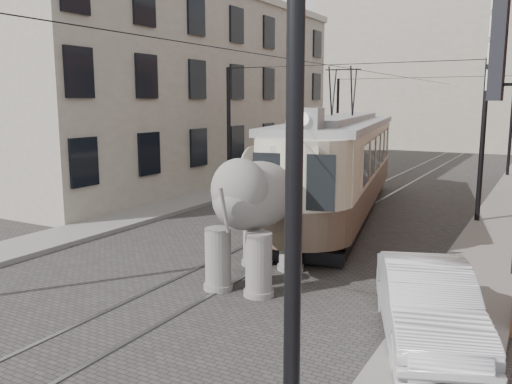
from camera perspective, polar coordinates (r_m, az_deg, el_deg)
The scene contains 10 objects.
ground at distance 17.13m, azimuth 2.41°, elevation -5.51°, with size 120.00×120.00×0.00m, color #3A3836.
tram_rails at distance 17.13m, azimuth 2.41°, elevation -5.47°, with size 1.54×80.00×0.02m, color slate, non-canonical shape.
sidewalk_right at distance 15.48m, azimuth 22.84°, elevation -7.66°, with size 2.00×60.00×0.15m, color slate.
sidewalk_left at distance 20.77m, azimuth -13.83°, elevation -2.85°, with size 2.00×60.00×0.15m, color slate.
stucco_building at distance 30.87m, azimuth -7.59°, elevation 10.57°, with size 7.00×24.00×10.00m, color gray.
distant_block at distance 55.32m, azimuth 21.91°, elevation 11.62°, with size 28.00×10.00×14.00m, color gray.
catenary at distance 21.24m, azimuth 8.11°, elevation 5.58°, with size 11.00×30.20×6.00m, color black, non-canonical shape.
tram at distance 21.25m, azimuth 9.12°, elevation 5.22°, with size 2.99×14.49×5.75m, color beige, non-canonical shape.
elephant at distance 13.37m, azimuth 0.04°, elevation -2.46°, with size 3.02×5.47×3.35m, color #625F5B, non-canonical shape.
parked_car at distance 10.67m, azimuth 17.90°, elevation -11.36°, with size 1.58×4.51×1.49m, color #B8B7BC.
Camera 1 is at (7.43, -14.77, 4.49)m, focal length 37.32 mm.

